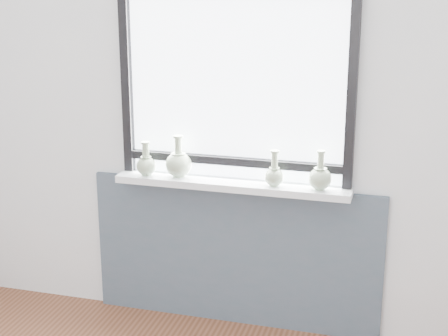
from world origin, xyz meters
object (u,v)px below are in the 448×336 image
(vase_b, at_px, (179,163))
(windowsill, at_px, (232,184))
(vase_a, at_px, (146,164))
(vase_d, at_px, (320,177))
(vase_c, at_px, (274,175))

(vase_b, bearing_deg, windowsill, -0.29)
(vase_a, bearing_deg, vase_b, 6.40)
(vase_b, bearing_deg, vase_d, -1.17)
(vase_c, xyz_separation_m, vase_d, (0.25, 0.01, 0.01))
(windowsill, relative_size, vase_d, 6.20)
(vase_b, relative_size, vase_d, 1.11)
(vase_a, xyz_separation_m, vase_b, (0.19, 0.02, 0.01))
(vase_b, xyz_separation_m, vase_d, (0.80, -0.02, -0.01))
(vase_a, bearing_deg, vase_c, -0.14)
(vase_a, relative_size, vase_c, 0.98)
(vase_b, xyz_separation_m, vase_c, (0.55, -0.02, -0.02))
(vase_a, bearing_deg, windowsill, 2.23)
(vase_c, height_order, vase_d, vase_d)
(vase_d, bearing_deg, vase_c, -178.50)
(vase_a, height_order, vase_b, vase_b)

